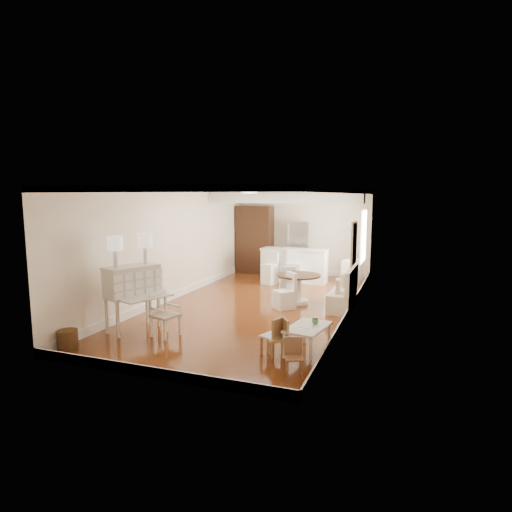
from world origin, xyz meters
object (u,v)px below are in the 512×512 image
Objects in this scene: wicker_basket at (68,340)px; breakfast_counter at (294,265)px; kids_table at (308,339)px; secretary_bureau at (133,298)px; gustavian_armchair at (165,315)px; dining_table at (299,289)px; pantry_cabinet at (255,240)px; kids_chair_a at (277,338)px; sideboard at (352,272)px; bar_stool_left at (269,268)px; bar_stool_right at (293,268)px; kids_chair_b at (272,335)px; fridge at (309,249)px; slip_chair_far at (287,281)px; kids_chair_c at (294,357)px; slip_chair_near at (284,291)px.

breakfast_counter is at bearing 73.09° from wicker_basket.
breakfast_counter reaches higher than kids_table.
wicker_basket is (-0.42, -1.29, -0.48)m from secretary_bureau.
gustavian_armchair is 3.71m from dining_table.
kids_table is at bearing -72.73° from breakfast_counter.
pantry_cabinet reaches higher than wicker_basket.
gustavian_armchair is at bearing -131.55° from kids_chair_a.
bar_stool_left is at bearing -138.44° from sideboard.
kids_chair_a is (2.31, -0.29, -0.09)m from gustavian_armchair.
kids_table is at bearing -84.59° from bar_stool_right.
kids_chair_b is at bearing -79.57° from gustavian_armchair.
kids_table is at bearing -76.83° from fridge.
secretary_bureau is 4.08m from dining_table.
secretary_bureau is 7.10m from fridge.
kids_chair_b is at bearing -90.66° from bar_stool_right.
breakfast_counter is (-0.34, 1.97, 0.10)m from slip_chair_far.
wicker_basket is 0.19× the size of fridge.
pantry_cabinet is (0.03, 6.86, 0.50)m from secretary_bureau.
kids_table is at bearing 18.02° from wicker_basket.
secretary_bureau is 1.99× the size of kids_chair_a.
kids_chair_c is 3.80m from slip_chair_near.
bar_stool_left is at bearing 165.33° from kids_chair_a.
fridge reaches higher than bar_stool_right.
pantry_cabinet is at bearing 126.57° from bar_stool_right.
bar_stool_right reaches higher than kids_table.
bar_stool_left is 0.42× the size of pantry_cabinet.
breakfast_counter is at bearing 158.29° from kids_chair_a.
kids_chair_b is 0.32× the size of breakfast_counter.
gustavian_armchair is 2.74m from kids_table.
bar_stool_right is (-0.25, 1.49, 0.11)m from slip_chair_far.
secretary_bureau is at bearing 179.86° from kids_table.
secretary_bureau reaches higher than kids_chair_c.
dining_table is 0.79m from slip_chair_far.
kids_chair_b is 4.21m from slip_chair_far.
kids_chair_b reaches higher than kids_chair_a.
pantry_cabinet reaches higher than kids_chair_b.
kids_table reaches higher than wicker_basket.
secretary_bureau is at bearing -87.80° from slip_chair_near.
kids_chair_b is 0.37× the size of fridge.
pantry_cabinet is (-3.08, 7.24, 0.82)m from kids_chair_a.
bar_stool_right is at bearing 84.60° from kids_chair_c.
kids_table is 1.20× the size of sideboard.
breakfast_counter is 2.63× the size of sideboard.
breakfast_counter is at bearing 84.28° from kids_chair_c.
dining_table is 1.38× the size of sideboard.
dining_table is 0.47× the size of pantry_cabinet.
kids_chair_c is 0.31× the size of fridge.
fridge is (-0.14, 3.02, 0.48)m from slip_chair_far.
kids_chair_a is at bearing -66.99° from pantry_cabinet.
pantry_cabinet is (-1.09, 1.67, 0.67)m from bar_stool_left.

